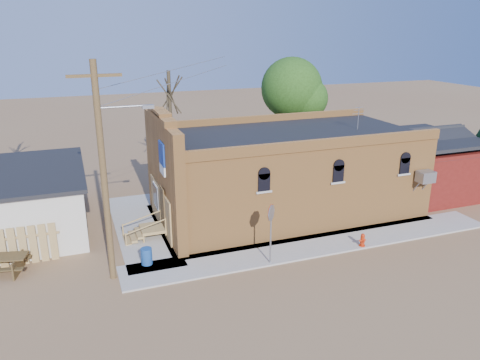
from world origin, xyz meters
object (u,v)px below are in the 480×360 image
object	(u,v)px
fire_hydrant	(363,240)
stop_sign	(271,218)
picnic_table	(3,262)
trash_barrel	(147,256)
utility_pole	(105,170)
brick_bar	(283,173)

from	to	relation	value
fire_hydrant	stop_sign	distance (m)	5.15
fire_hydrant	picnic_table	world-z (taller)	picnic_table
stop_sign	trash_barrel	world-z (taller)	stop_sign
utility_pole	stop_sign	bearing A→B (deg)	-10.21
brick_bar	utility_pole	size ratio (longest dim) A/B	1.82
brick_bar	utility_pole	bearing A→B (deg)	-156.31
fire_hydrant	picnic_table	bearing A→B (deg)	-171.60
utility_pole	stop_sign	distance (m)	7.23
fire_hydrant	picnic_table	xyz separation A→B (m)	(-15.88, 3.20, 0.13)
trash_barrel	picnic_table	world-z (taller)	trash_barrel
utility_pole	picnic_table	bearing A→B (deg)	155.54
picnic_table	stop_sign	bearing A→B (deg)	-2.90
utility_pole	fire_hydrant	bearing A→B (deg)	-5.98
brick_bar	utility_pole	xyz separation A→B (m)	(-9.79, -4.29, 2.43)
picnic_table	trash_barrel	bearing A→B (deg)	-0.44
utility_pole	stop_sign	size ratio (longest dim) A/B	3.24
fire_hydrant	trash_barrel	world-z (taller)	trash_barrel
brick_bar	trash_barrel	world-z (taller)	brick_bar
trash_barrel	fire_hydrant	bearing A→B (deg)	-10.05
stop_sign	picnic_table	distance (m)	11.63
utility_pole	fire_hydrant	xyz separation A→B (m)	(11.48, -1.20, -4.37)
brick_bar	stop_sign	world-z (taller)	brick_bar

